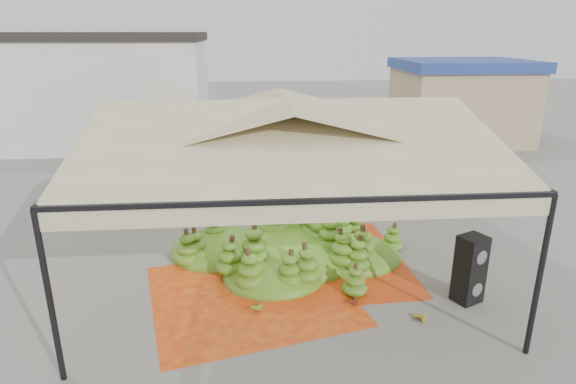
{
  "coord_description": "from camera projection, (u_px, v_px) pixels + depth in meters",
  "views": [
    {
      "loc": [
        -0.86,
        -10.85,
        5.47
      ],
      "look_at": [
        0.2,
        1.5,
        1.3
      ],
      "focal_mm": 30.0,
      "sensor_mm": 36.0,
      "label": 1
    }
  ],
  "objects": [
    {
      "name": "ground",
      "position": [
        285.0,
        260.0,
        12.06
      ],
      "size": [
        90.0,
        90.0,
        0.0
      ],
      "primitive_type": "plane",
      "color": "slate",
      "rests_on": "ground"
    },
    {
      "name": "canopy_tent",
      "position": [
        285.0,
        130.0,
        11.01
      ],
      "size": [
        8.1,
        8.1,
        4.0
      ],
      "color": "black",
      "rests_on": "ground"
    },
    {
      "name": "building_white",
      "position": [
        60.0,
        90.0,
        23.6
      ],
      "size": [
        14.3,
        6.3,
        5.4
      ],
      "color": "silver",
      "rests_on": "ground"
    },
    {
      "name": "building_tan",
      "position": [
        460.0,
        101.0,
        24.48
      ],
      "size": [
        6.3,
        5.3,
        4.1
      ],
      "color": "tan",
      "rests_on": "ground"
    },
    {
      "name": "tarp_left",
      "position": [
        251.0,
        294.0,
        10.5
      ],
      "size": [
        4.96,
        4.82,
        0.01
      ],
      "primitive_type": "cube",
      "rotation": [
        0.0,
        0.0,
        0.24
      ],
      "color": "orange",
      "rests_on": "ground"
    },
    {
      "name": "tarp_right",
      "position": [
        319.0,
        260.0,
        12.06
      ],
      "size": [
        4.38,
        4.57,
        0.01
      ],
      "primitive_type": "cube",
      "rotation": [
        0.0,
        0.0,
        0.06
      ],
      "color": "#D64414",
      "rests_on": "ground"
    },
    {
      "name": "banana_heap",
      "position": [
        289.0,
        232.0,
        12.12
      ],
      "size": [
        6.26,
        5.2,
        1.31
      ],
      "primitive_type": "ellipsoid",
      "rotation": [
        0.0,
        0.0,
        0.03
      ],
      "color": "#3F861C",
      "rests_on": "ground"
    },
    {
      "name": "hand_yellow_a",
      "position": [
        417.0,
        317.0,
        9.47
      ],
      "size": [
        0.53,
        0.47,
        0.21
      ],
      "primitive_type": "ellipsoid",
      "rotation": [
        0.0,
        0.0,
        0.24
      ],
      "color": "#B09423",
      "rests_on": "ground"
    },
    {
      "name": "hand_yellow_b",
      "position": [
        279.0,
        288.0,
        10.55
      ],
      "size": [
        0.6,
        0.55,
        0.22
      ],
      "primitive_type": "ellipsoid",
      "rotation": [
        0.0,
        0.0,
        0.37
      ],
      "color": "gold",
      "rests_on": "ground"
    },
    {
      "name": "hand_red_a",
      "position": [
        350.0,
        298.0,
        10.16
      ],
      "size": [
        0.57,
        0.54,
        0.2
      ],
      "primitive_type": "ellipsoid",
      "rotation": [
        0.0,
        0.0,
        -0.52
      ],
      "color": "#572114",
      "rests_on": "ground"
    },
    {
      "name": "hand_red_b",
      "position": [
        455.0,
        282.0,
        10.82
      ],
      "size": [
        0.43,
        0.37,
        0.18
      ],
      "primitive_type": "ellipsoid",
      "rotation": [
        0.0,
        0.0,
        -0.13
      ],
      "color": "#512112",
      "rests_on": "ground"
    },
    {
      "name": "hand_green",
      "position": [
        255.0,
        304.0,
        9.94
      ],
      "size": [
        0.57,
        0.56,
        0.2
      ],
      "primitive_type": "ellipsoid",
      "rotation": [
        0.0,
        0.0,
        -0.65
      ],
      "color": "#4D6E16",
      "rests_on": "ground"
    },
    {
      "name": "hanging_bunches",
      "position": [
        278.0,
        166.0,
        10.61
      ],
      "size": [
        3.24,
        0.24,
        0.2
      ],
      "color": "#4A811A",
      "rests_on": "ground"
    },
    {
      "name": "speaker_stack",
      "position": [
        470.0,
        269.0,
        10.04
      ],
      "size": [
        0.68,
        0.65,
        1.48
      ],
      "rotation": [
        0.0,
        0.0,
        0.44
      ],
      "color": "black",
      "rests_on": "ground"
    },
    {
      "name": "banana_leaves",
      "position": [
        186.0,
        224.0,
        14.35
      ],
      "size": [
        0.96,
        1.36,
        3.7
      ],
      "primitive_type": null,
      "color": "#327D21",
      "rests_on": "ground"
    },
    {
      "name": "vendor",
      "position": [
        236.0,
        173.0,
        16.37
      ],
      "size": [
        0.69,
        0.5,
        1.75
      ],
      "primitive_type": "imported",
      "rotation": [
        0.0,
        0.0,
        3.27
      ],
      "color": "gray",
      "rests_on": "ground"
    },
    {
      "name": "truck_left",
      "position": [
        181.0,
        137.0,
        20.02
      ],
      "size": [
        6.16,
        2.45,
        2.08
      ],
      "rotation": [
        0.0,
        0.0,
        0.06
      ],
      "color": "#492918",
      "rests_on": "ground"
    },
    {
      "name": "truck_right",
      "position": [
        381.0,
        139.0,
        19.84
      ],
      "size": [
        5.81,
        2.13,
        1.98
      ],
      "rotation": [
        0.0,
        0.0,
        -0.02
      ],
      "color": "#54371C",
      "rests_on": "ground"
    }
  ]
}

